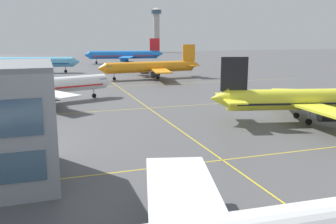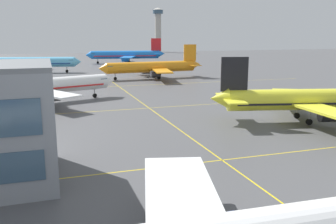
% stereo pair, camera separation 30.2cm
% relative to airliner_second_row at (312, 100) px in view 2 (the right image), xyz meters
% --- Properties ---
extents(airliner_second_row, '(37.20, 31.64, 11.67)m').
position_rel_airliner_second_row_xyz_m(airliner_second_row, '(0.00, 0.00, 0.00)').
color(airliner_second_row, yellow).
rests_on(airliner_second_row, ground).
extents(airliner_third_row, '(35.26, 30.14, 11.23)m').
position_rel_airliner_second_row_xyz_m(airliner_third_row, '(-46.15, 33.79, -0.15)').
color(airliner_third_row, white).
rests_on(airliner_third_row, ground).
extents(airliner_far_left_stand, '(37.52, 32.34, 11.67)m').
position_rel_airliner_second_row_xyz_m(airliner_far_left_stand, '(-9.48, 71.47, -0.00)').
color(airliner_far_left_stand, orange).
rests_on(airliner_far_left_stand, ground).
extents(airliner_far_right_stand, '(39.45, 33.53, 12.36)m').
position_rel_airliner_second_row_xyz_m(airliner_far_right_stand, '(-50.80, 104.89, 0.23)').
color(airliner_far_right_stand, '#5BB7E5').
rests_on(airliner_far_right_stand, ground).
extents(airliner_distant_taxiway, '(41.53, 35.41, 12.93)m').
position_rel_airliner_second_row_xyz_m(airliner_distant_taxiway, '(-4.46, 140.21, 0.43)').
color(airliner_distant_taxiway, blue).
rests_on(airliner_distant_taxiway, ground).
extents(taxiway_markings, '(126.87, 153.90, 0.01)m').
position_rel_airliner_second_row_xyz_m(taxiway_markings, '(-24.56, 3.45, -3.98)').
color(taxiway_markings, yellow).
rests_on(taxiway_markings, ground).
extents(control_tower, '(8.82, 8.82, 36.18)m').
position_rel_airliner_second_row_xyz_m(control_tower, '(45.78, 249.78, 17.10)').
color(control_tower, '#ADA89E').
rests_on(control_tower, ground).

